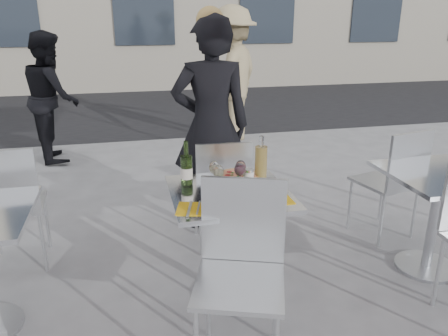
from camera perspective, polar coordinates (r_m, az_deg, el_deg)
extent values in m
plane|color=slate|center=(3.04, 0.66, -16.23)|extent=(80.00, 80.00, 0.00)
cube|color=black|center=(9.10, -9.05, 7.89)|extent=(24.00, 5.00, 0.00)
cylinder|color=#B7BABF|center=(3.04, 0.66, -16.04)|extent=(0.44, 0.44, 0.02)
cylinder|color=#B7BABF|center=(2.84, 0.69, -10.15)|extent=(0.07, 0.07, 0.72)
cube|color=silver|center=(2.68, 0.72, -3.35)|extent=(0.72, 0.72, 0.03)
cylinder|color=#B7BABF|center=(3.64, 24.82, -11.55)|extent=(0.44, 0.44, 0.02)
cylinder|color=#B7BABF|center=(3.48, 25.64, -6.45)|extent=(0.07, 0.07, 0.72)
cube|color=silver|center=(3.35, 26.54, -0.79)|extent=(0.72, 0.72, 0.03)
cylinder|color=silver|center=(3.74, 1.71, -5.17)|extent=(0.02, 0.02, 0.44)
cylinder|color=silver|center=(3.69, -3.69, -5.54)|extent=(0.02, 0.02, 0.44)
cylinder|color=silver|center=(3.43, 2.87, -7.58)|extent=(0.02, 0.02, 0.44)
cylinder|color=silver|center=(3.37, -3.05, -8.03)|extent=(0.02, 0.02, 0.44)
cube|color=silver|center=(3.46, -0.55, -3.10)|extent=(0.43, 0.43, 0.02)
cube|color=silver|center=(3.18, 0.02, -0.58)|extent=(0.41, 0.05, 0.44)
cylinder|color=silver|center=(2.59, -2.10, -16.97)|extent=(0.03, 0.03, 0.48)
cylinder|color=silver|center=(2.57, 6.78, -17.44)|extent=(0.03, 0.03, 0.48)
cube|color=silver|center=(2.27, 2.03, -15.06)|extent=(0.57, 0.57, 0.03)
cube|color=silver|center=(2.33, 2.54, -6.79)|extent=(0.43, 0.17, 0.48)
cylinder|color=silver|center=(3.75, -22.14, -6.44)|extent=(0.02, 0.02, 0.46)
cylinder|color=silver|center=(3.42, -22.55, -9.04)|extent=(0.02, 0.02, 0.46)
cube|color=silver|center=(3.51, -25.81, -4.40)|extent=(0.46, 0.46, 0.03)
cube|color=silver|center=(3.23, -26.93, -1.88)|extent=(0.43, 0.06, 0.46)
cylinder|color=silver|center=(4.17, 19.86, -3.57)|extent=(0.02, 0.02, 0.46)
cylinder|color=silver|center=(3.93, 16.10, -4.57)|extent=(0.02, 0.02, 0.46)
cylinder|color=silver|center=(3.95, 23.60, -5.35)|extent=(0.02, 0.02, 0.46)
cylinder|color=silver|center=(3.70, 19.85, -6.55)|extent=(0.02, 0.02, 0.46)
cube|color=silver|center=(3.85, 20.26, -1.72)|extent=(0.51, 0.51, 0.03)
cube|color=silver|center=(3.64, 23.07, 0.81)|extent=(0.42, 0.12, 0.46)
cylinder|color=silver|center=(3.12, 26.21, -12.08)|extent=(0.03, 0.03, 0.50)
imported|color=black|center=(3.64, -1.69, 5.43)|extent=(0.68, 0.48, 1.79)
imported|color=black|center=(5.94, -21.58, 8.62)|extent=(0.77, 0.90, 1.61)
imported|color=tan|center=(6.34, 1.06, 11.96)|extent=(1.32, 1.41, 1.91)
cylinder|color=tan|center=(2.51, 2.87, -4.42)|extent=(0.36, 0.36, 0.02)
cylinder|color=beige|center=(2.51, 2.87, -4.21)|extent=(0.32, 0.32, 0.00)
cylinder|color=white|center=(2.88, 1.88, -1.33)|extent=(0.31, 0.31, 0.01)
cylinder|color=tan|center=(2.87, 1.88, -1.05)|extent=(0.27, 0.27, 0.02)
cylinder|color=beige|center=(2.87, 1.89, -0.86)|extent=(0.23, 0.23, 0.00)
cylinder|color=white|center=(2.66, 0.67, -3.04)|extent=(0.22, 0.22, 0.01)
ellipsoid|color=#246A1A|center=(2.65, 0.68, -2.26)|extent=(0.15, 0.15, 0.08)
sphere|color=#B21914|center=(2.67, 1.41, -1.84)|extent=(0.03, 0.03, 0.03)
cylinder|color=#304B1C|center=(2.73, -4.90, -0.44)|extent=(0.07, 0.07, 0.20)
cone|color=#304B1C|center=(2.70, -4.96, 1.56)|extent=(0.07, 0.07, 0.03)
cylinder|color=#304B1C|center=(2.68, -4.99, 2.48)|extent=(0.03, 0.03, 0.10)
cylinder|color=silver|center=(2.73, -4.90, -0.64)|extent=(0.07, 0.08, 0.07)
cylinder|color=tan|center=(2.85, 4.85, 0.68)|extent=(0.08, 0.08, 0.22)
cylinder|color=white|center=(2.81, 4.93, 3.38)|extent=(0.03, 0.03, 0.08)
cylinder|color=white|center=(2.76, 3.23, -1.36)|extent=(0.06, 0.06, 0.09)
cylinder|color=silver|center=(2.74, 3.25, -0.32)|extent=(0.06, 0.06, 0.02)
cylinder|color=white|center=(2.71, -0.72, -2.72)|extent=(0.06, 0.06, 0.00)
cylinder|color=white|center=(2.69, -0.72, -1.88)|extent=(0.01, 0.01, 0.09)
ellipsoid|color=white|center=(2.67, -0.73, -0.48)|extent=(0.07, 0.07, 0.08)
ellipsoid|color=beige|center=(2.67, -0.73, -0.68)|extent=(0.05, 0.05, 0.05)
cylinder|color=white|center=(2.79, -1.25, -2.10)|extent=(0.06, 0.06, 0.00)
cylinder|color=white|center=(2.77, -1.26, -1.27)|extent=(0.01, 0.01, 0.09)
ellipsoid|color=white|center=(2.75, -1.27, 0.09)|extent=(0.07, 0.07, 0.08)
ellipsoid|color=beige|center=(2.75, -1.27, -0.10)|extent=(0.05, 0.05, 0.05)
cylinder|color=white|center=(2.75, 2.03, -2.41)|extent=(0.06, 0.06, 0.00)
cylinder|color=white|center=(2.73, 2.04, -1.57)|extent=(0.01, 0.01, 0.09)
ellipsoid|color=white|center=(2.71, 2.06, -0.19)|extent=(0.07, 0.07, 0.08)
ellipsoid|color=#440919|center=(2.71, 2.06, -0.39)|extent=(0.05, 0.05, 0.05)
cylinder|color=white|center=(2.80, 2.15, -2.02)|extent=(0.06, 0.06, 0.00)
cylinder|color=white|center=(2.78, 2.17, -1.20)|extent=(0.01, 0.01, 0.09)
ellipsoid|color=white|center=(2.76, 2.18, 0.16)|extent=(0.07, 0.07, 0.08)
ellipsoid|color=#440919|center=(2.76, 2.18, -0.03)|extent=(0.05, 0.05, 0.05)
cube|color=yellow|center=(2.44, -4.05, -5.32)|extent=(0.22, 0.22, 0.00)
cube|color=#B7BABF|center=(2.44, -4.52, -5.27)|extent=(0.07, 0.20, 0.00)
cube|color=#B7BABF|center=(2.45, -3.36, -5.17)|extent=(0.06, 0.18, 0.00)
cube|color=yellow|center=(2.58, 6.78, -4.04)|extent=(0.18, 0.18, 0.00)
cube|color=#B7BABF|center=(2.57, 6.36, -4.00)|extent=(0.02, 0.20, 0.00)
cube|color=#B7BABF|center=(2.59, 7.41, -3.89)|extent=(0.01, 0.18, 0.00)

